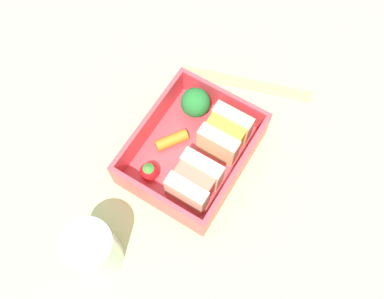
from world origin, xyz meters
The scene contains 10 objects.
ground_plane centered at (0.00, 0.00, -1.00)cm, with size 120.00×120.00×2.00cm, color #B9CC80.
bento_tray centered at (0.00, 0.00, 0.60)cm, with size 16.97×13.70×1.20cm, color #E84249.
bento_rim centered at (0.00, 0.00, 3.37)cm, with size 16.97×13.70×4.34cm.
sandwich_left centered at (-3.79, 2.68, 3.58)cm, with size 5.45×5.35×4.76cm.
sandwich_center_left centered at (3.79, 2.68, 3.58)cm, with size 5.45×5.35×4.76cm.
broccoli_floret centered at (-5.40, -2.78, 4.17)cm, with size 3.99×3.99×5.04cm.
carrot_stick_far_left centered at (0.18, -3.17, 1.97)cm, with size 1.55×1.55×4.38cm, color orange.
strawberry_far_left centered at (5.35, -3.11, 2.54)cm, with size 2.43×2.43×3.03cm.
chopstick_pair centered at (-14.00, 0.73, 0.35)cm, with size 7.38×18.86×0.70cm.
drinking_glass centered at (17.06, -2.73, 4.25)cm, with size 5.78×5.78×8.51cm, color silver.
Camera 1 is at (18.44, 11.28, 53.56)cm, focal length 40.00 mm.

